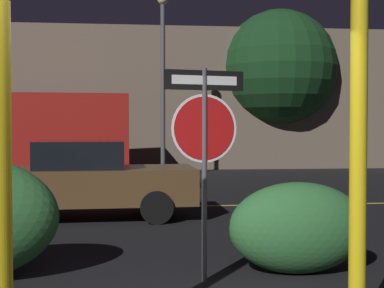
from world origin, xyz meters
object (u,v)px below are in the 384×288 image
hedge_bush_2 (298,228)px  street_lamp (163,69)px  stop_sign (204,130)px  tree_0 (279,68)px  delivery_truck (24,131)px  passing_car_2 (86,180)px  yellow_pole_right (358,172)px

hedge_bush_2 → street_lamp: (-1.02, 12.24, 3.20)m
stop_sign → tree_0: bearing=60.4°
delivery_truck → tree_0: (9.85, 4.16, 2.70)m
passing_car_2 → delivery_truck: (-2.80, 8.03, 0.88)m
passing_car_2 → tree_0: tree_0 is taller
street_lamp → hedge_bush_2: bearing=-85.3°
yellow_pole_right → tree_0: size_ratio=0.40×
delivery_truck → street_lamp: size_ratio=1.07×
passing_car_2 → street_lamp: bearing=165.0°
delivery_truck → street_lamp: (4.66, 0.02, 2.13)m
stop_sign → yellow_pole_right: yellow_pole_right is taller
passing_car_2 → yellow_pole_right: bearing=21.7°
stop_sign → delivery_truck: 13.26m
yellow_pole_right → passing_car_2: 6.83m
stop_sign → street_lamp: (0.13, 12.48, 2.04)m
street_lamp → tree_0: 6.66m
hedge_bush_2 → passing_car_2: bearing=124.4°
passing_car_2 → hedge_bush_2: bearing=32.4°
passing_car_2 → tree_0: bearing=147.9°
stop_sign → hedge_bush_2: stop_sign is taller
stop_sign → tree_0: (5.32, 16.62, 2.61)m
passing_car_2 → street_lamp: 8.79m
stop_sign → passing_car_2: size_ratio=0.56×
delivery_truck → street_lamp: street_lamp is taller
hedge_bush_2 → delivery_truck: 13.52m
yellow_pole_right → hedge_bush_2: yellow_pole_right is taller
yellow_pole_right → passing_car_2: (-2.74, 6.23, -0.64)m
hedge_bush_2 → delivery_truck: (-5.68, 12.23, 1.07)m
stop_sign → yellow_pole_right: size_ratio=0.87×
hedge_bush_2 → tree_0: tree_0 is taller
yellow_pole_right → tree_0: (4.31, 18.42, 2.94)m
street_lamp → tree_0: tree_0 is taller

